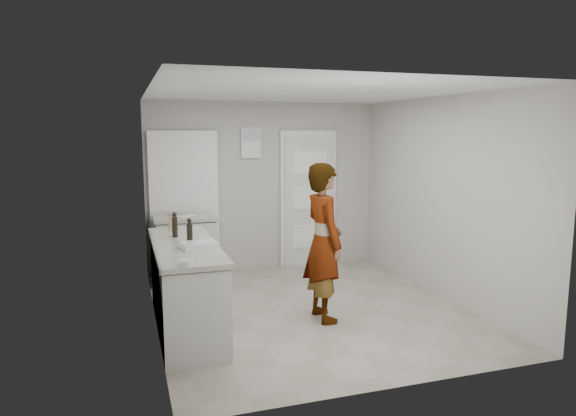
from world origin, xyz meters
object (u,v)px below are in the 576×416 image
object	(u,v)px
spice_jar	(189,228)
baking_dish	(199,245)
oil_cruet_b	(175,225)
person	(324,242)
oil_cruet_a	(190,230)
egg_bowl	(187,263)
cake_mix_box	(173,223)

from	to	relation	value
spice_jar	baking_dish	size ratio (longest dim) A/B	0.20
spice_jar	oil_cruet_b	size ratio (longest dim) A/B	0.26
person	baking_dish	xyz separation A→B (m)	(-1.37, -0.11, 0.08)
oil_cruet_a	egg_bowl	xyz separation A→B (m)	(-0.15, -1.02, -0.09)
person	baking_dish	bearing A→B (deg)	92.26
oil_cruet_b	baking_dish	xyz separation A→B (m)	(0.17, -0.62, -0.10)
oil_cruet_b	baking_dish	bearing A→B (deg)	-74.21
person	oil_cruet_b	xyz separation A→B (m)	(-1.54, 0.51, 0.19)
cake_mix_box	egg_bowl	bearing A→B (deg)	-95.28
person	egg_bowl	size ratio (longest dim) A/B	13.88
person	cake_mix_box	world-z (taller)	person
spice_jar	oil_cruet_b	bearing A→B (deg)	-124.46
person	oil_cruet_a	bearing A→B (deg)	76.93
person	egg_bowl	world-z (taller)	person
spice_jar	baking_dish	xyz separation A→B (m)	(-0.01, -0.89, -0.01)
egg_bowl	baking_dish	bearing A→B (deg)	72.87
egg_bowl	person	bearing A→B (deg)	25.42
cake_mix_box	oil_cruet_a	bearing A→B (deg)	-83.54
oil_cruet_b	baking_dish	size ratio (longest dim) A/B	0.75
person	baking_dish	distance (m)	1.38
baking_dish	person	bearing A→B (deg)	4.38
person	cake_mix_box	size ratio (longest dim) A/B	10.53
cake_mix_box	oil_cruet_a	xyz separation A→B (m)	(0.11, -0.63, 0.03)
spice_jar	baking_dish	distance (m)	0.89
oil_cruet_a	cake_mix_box	bearing A→B (deg)	100.41
oil_cruet_b	cake_mix_box	bearing A→B (deg)	87.72
cake_mix_box	oil_cruet_b	world-z (taller)	oil_cruet_b
cake_mix_box	oil_cruet_b	xyz separation A→B (m)	(-0.02, -0.39, 0.05)
oil_cruet_a	egg_bowl	size ratio (longest dim) A/B	1.93
spice_jar	egg_bowl	xyz separation A→B (m)	(-0.21, -1.53, -0.01)
person	oil_cruet_a	xyz separation A→B (m)	(-1.41, 0.27, 0.17)
person	spice_jar	distance (m)	1.57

